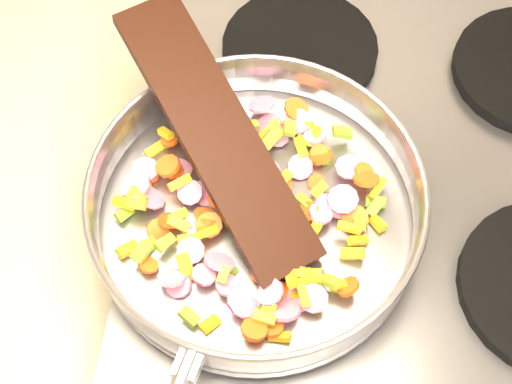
# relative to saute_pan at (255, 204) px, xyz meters

# --- Properties ---
(cooktop) EXTENTS (0.60, 0.60, 0.04)m
(cooktop) POSITION_rel_saute_pan_xyz_m (0.17, 0.10, -0.07)
(cooktop) COLOR #939399
(cooktop) RESTS_ON counter_top
(grate_fl) EXTENTS (0.19, 0.19, 0.02)m
(grate_fl) POSITION_rel_saute_pan_xyz_m (0.03, -0.04, -0.04)
(grate_fl) COLOR black
(grate_fl) RESTS_ON cooktop
(grate_bl) EXTENTS (0.19, 0.19, 0.02)m
(grate_bl) POSITION_rel_saute_pan_xyz_m (0.03, 0.24, -0.04)
(grate_bl) COLOR black
(grate_bl) RESTS_ON cooktop
(saute_pan) EXTENTS (0.38, 0.54, 0.06)m
(saute_pan) POSITION_rel_saute_pan_xyz_m (0.00, 0.00, 0.00)
(saute_pan) COLOR #9E9EA5
(saute_pan) RESTS_ON grate_fl
(vegetable_heap) EXTENTS (0.28, 0.30, 0.05)m
(vegetable_heap) POSITION_rel_saute_pan_xyz_m (-0.00, 0.00, -0.01)
(vegetable_heap) COLOR yellow
(vegetable_heap) RESTS_ON saute_pan
(wooden_spatula) EXTENTS (0.25, 0.29, 0.10)m
(wooden_spatula) POSITION_rel_saute_pan_xyz_m (-0.05, 0.06, 0.03)
(wooden_spatula) COLOR black
(wooden_spatula) RESTS_ON saute_pan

